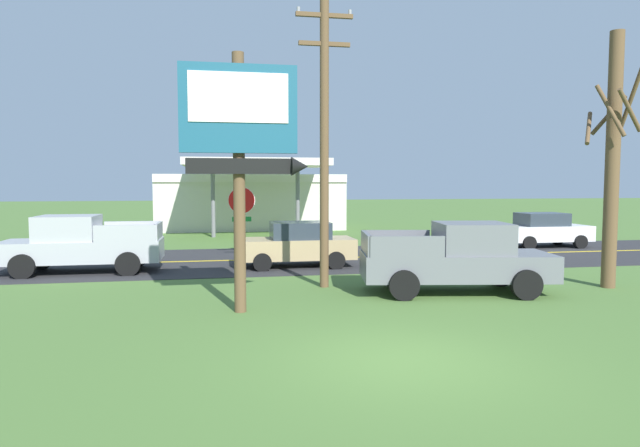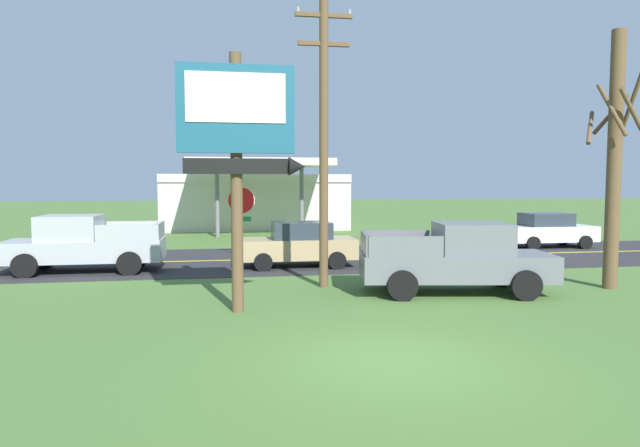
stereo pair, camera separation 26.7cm
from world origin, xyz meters
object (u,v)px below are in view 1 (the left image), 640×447
(utility_pole, at_px, (324,136))
(car_tan_far_lane, at_px, (297,244))
(car_white_near_lane, at_px, (543,230))
(bare_tree, at_px, (613,157))
(pickup_silver_on_road, at_px, (81,245))
(stop_sign, at_px, (242,218))
(pickup_grey_parked_on_lawn, at_px, (458,258))
(gas_station, at_px, (250,200))
(motel_sign, at_px, (242,137))

(utility_pole, xyz_separation_m, car_tan_far_lane, (-0.24, 4.04, -3.60))
(car_tan_far_lane, bearing_deg, car_white_near_lane, 17.88)
(bare_tree, xyz_separation_m, car_tan_far_lane, (-8.42, 5.62, -2.99))
(pickup_silver_on_road, bearing_deg, stop_sign, -33.47)
(stop_sign, xyz_separation_m, pickup_grey_parked_on_lawn, (5.88, -2.05, -1.06))
(bare_tree, xyz_separation_m, pickup_silver_on_road, (-15.86, 5.62, -2.85))
(stop_sign, bearing_deg, car_tan_far_lane, 58.62)
(gas_station, relative_size, pickup_grey_parked_on_lawn, 2.20)
(motel_sign, bearing_deg, pickup_silver_on_road, 126.81)
(pickup_silver_on_road, xyz_separation_m, car_white_near_lane, (19.84, 4.00, -0.13))
(utility_pole, distance_m, car_tan_far_lane, 5.41)
(bare_tree, bearing_deg, car_tan_far_lane, 146.25)
(gas_station, bearing_deg, car_white_near_lane, -45.84)
(gas_station, relative_size, car_white_near_lane, 2.86)
(motel_sign, relative_size, gas_station, 0.51)
(motel_sign, distance_m, car_white_near_lane, 18.57)
(pickup_silver_on_road, height_order, car_tan_far_lane, pickup_silver_on_road)
(stop_sign, distance_m, gas_station, 21.03)
(bare_tree, bearing_deg, gas_station, 111.51)
(pickup_grey_parked_on_lawn, bearing_deg, pickup_silver_on_road, 153.59)
(bare_tree, height_order, car_white_near_lane, bare_tree)
(pickup_silver_on_road, relative_size, car_tan_far_lane, 1.24)
(stop_sign, distance_m, pickup_silver_on_road, 6.45)
(bare_tree, distance_m, car_white_near_lane, 10.83)
(stop_sign, bearing_deg, utility_pole, -12.60)
(stop_sign, height_order, pickup_grey_parked_on_lawn, stop_sign)
(pickup_grey_parked_on_lawn, bearing_deg, bare_tree, -0.84)
(bare_tree, bearing_deg, utility_pole, 169.02)
(motel_sign, distance_m, car_tan_far_lane, 7.99)
(motel_sign, bearing_deg, utility_pole, 49.21)
(motel_sign, relative_size, utility_pole, 0.73)
(utility_pole, xyz_separation_m, pickup_grey_parked_on_lawn, (3.51, -1.52, -3.46))
(utility_pole, relative_size, bare_tree, 1.13)
(gas_station, bearing_deg, pickup_grey_parked_on_lawn, -79.11)
(stop_sign, distance_m, car_white_near_lane, 16.40)
(gas_station, height_order, car_tan_far_lane, gas_station)
(utility_pole, bearing_deg, car_white_near_lane, 33.46)
(car_white_near_lane, bearing_deg, motel_sign, -143.30)
(stop_sign, relative_size, car_white_near_lane, 0.70)
(gas_station, bearing_deg, pickup_silver_on_road, -111.12)
(gas_station, distance_m, car_white_near_lane, 18.82)
(motel_sign, relative_size, bare_tree, 0.82)
(pickup_silver_on_road, bearing_deg, utility_pole, -27.73)
(pickup_grey_parked_on_lawn, height_order, car_white_near_lane, pickup_grey_parked_on_lawn)
(motel_sign, distance_m, pickup_silver_on_road, 9.21)
(utility_pole, relative_size, car_white_near_lane, 1.98)
(pickup_silver_on_road, bearing_deg, bare_tree, -19.53)
(gas_station, distance_m, car_tan_far_lane, 17.53)
(utility_pole, xyz_separation_m, gas_station, (-0.92, 21.51, -2.48))
(motel_sign, height_order, bare_tree, bare_tree)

